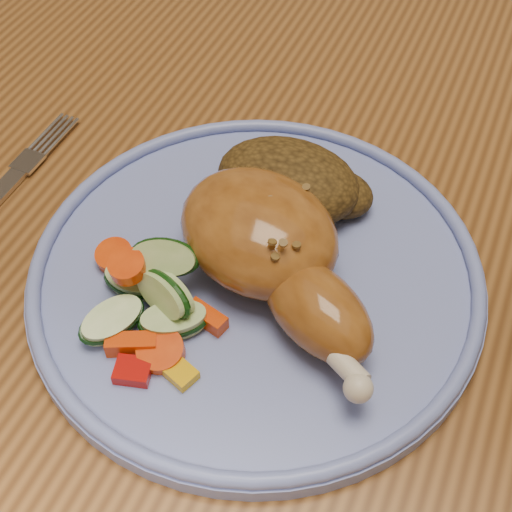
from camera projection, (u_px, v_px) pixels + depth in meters
name	position (u px, v px, depth m)	size (l,w,h in m)	color
dining_table	(334.00, 305.00, 0.58)	(0.90, 1.40, 0.75)	brown
chair_far	(460.00, 63.00, 1.08)	(0.42, 0.42, 0.91)	#4C2D16
plate	(256.00, 276.00, 0.48)	(0.31, 0.31, 0.01)	#6D7CC5
plate_rim	(256.00, 266.00, 0.47)	(0.30, 0.30, 0.01)	#6D7CC5
chicken_leg	(272.00, 249.00, 0.45)	(0.17, 0.15, 0.06)	#98581F
rice_pilaf	(291.00, 183.00, 0.51)	(0.11, 0.08, 0.05)	#4C3513
vegetable_pile	(149.00, 299.00, 0.45)	(0.11, 0.10, 0.05)	#A50A05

